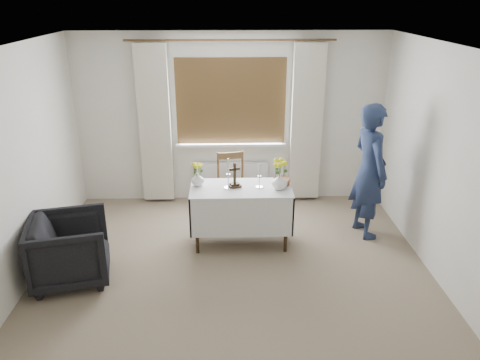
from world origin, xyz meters
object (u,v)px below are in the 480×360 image
object	(u,v)px
wooden_chair	(233,185)
wooden_cross	(235,175)
flower_vase_left	(198,179)
altar_table	(241,216)
person	(369,171)
armchair	(70,249)
flower_vase_right	(280,181)

from	to	relation	value
wooden_chair	wooden_cross	bearing A→B (deg)	-98.64
wooden_cross	flower_vase_left	xyz separation A→B (m)	(-0.45, 0.07, -0.07)
altar_table	person	distance (m)	1.72
altar_table	armchair	xyz separation A→B (m)	(-1.89, -0.76, -0.01)
altar_table	wooden_cross	xyz separation A→B (m)	(-0.08, 0.02, 0.54)
flower_vase_left	flower_vase_right	size ratio (longest dim) A/B	0.83
flower_vase_right	armchair	bearing A→B (deg)	-163.24
armchair	person	distance (m)	3.70
flower_vase_left	wooden_cross	bearing A→B (deg)	-8.39
person	flower_vase_left	bearing A→B (deg)	80.19
altar_table	flower_vase_left	world-z (taller)	flower_vase_left
altar_table	armchair	distance (m)	2.04
armchair	wooden_cross	distance (m)	2.05
wooden_chair	wooden_cross	xyz separation A→B (m)	(0.01, -0.82, 0.47)
wooden_cross	flower_vase_left	bearing A→B (deg)	151.87
wooden_chair	wooden_cross	distance (m)	0.94
altar_table	wooden_chair	size ratio (longest dim) A/B	1.39
person	flower_vase_left	world-z (taller)	person
altar_table	person	world-z (taller)	person
armchair	flower_vase_left	world-z (taller)	flower_vase_left
wooden_chair	armchair	size ratio (longest dim) A/B	1.09
altar_table	person	size ratio (longest dim) A/B	0.71
flower_vase_right	person	bearing A→B (deg)	13.05
altar_table	flower_vase_left	xyz separation A→B (m)	(-0.53, 0.09, 0.46)
armchair	altar_table	bearing A→B (deg)	-81.12
wooden_cross	armchair	bearing A→B (deg)	-176.49
person	flower_vase_left	size ratio (longest dim) A/B	10.47
wooden_chair	flower_vase_right	bearing A→B (deg)	-67.49
person	altar_table	bearing A→B (deg)	84.29
flower_vase_left	wooden_chair	bearing A→B (deg)	59.65
armchair	flower_vase_right	distance (m)	2.51
altar_table	armchair	size ratio (longest dim) A/B	1.51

